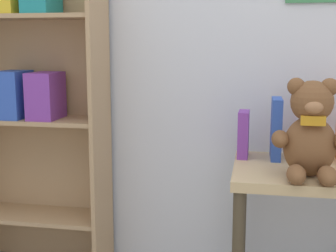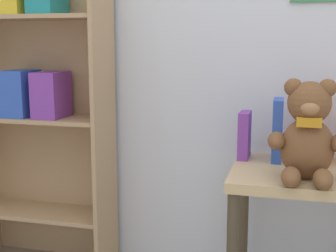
{
  "view_description": "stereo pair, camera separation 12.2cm",
  "coord_description": "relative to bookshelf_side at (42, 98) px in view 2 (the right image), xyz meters",
  "views": [
    {
      "loc": [
        0.04,
        -0.76,
        1.02
      ],
      "look_at": [
        -0.29,
        1.0,
        0.7
      ],
      "focal_mm": 50.0,
      "sensor_mm": 36.0,
      "label": 1
    },
    {
      "loc": [
        0.16,
        -0.73,
        1.02
      ],
      "look_at": [
        -0.29,
        1.0,
        0.7
      ],
      "focal_mm": 50.0,
      "sensor_mm": 36.0,
      "label": 2
    }
  ],
  "objects": [
    {
      "name": "bookshelf_side",
      "position": [
        0.0,
        0.0,
        0.0
      ],
      "size": [
        0.65,
        0.25,
        1.38
      ],
      "color": "tan",
      "rests_on": "ground_plane"
    },
    {
      "name": "display_table",
      "position": [
        1.17,
        -0.2,
        -0.3
      ],
      "size": [
        0.56,
        0.46,
        0.57
      ],
      "color": "tan",
      "rests_on": "ground_plane"
    },
    {
      "name": "book_standing_purple",
      "position": [
        0.92,
        -0.07,
        -0.11
      ],
      "size": [
        0.04,
        0.12,
        0.18
      ],
      "primitive_type": "cube",
      "rotation": [
        0.0,
        0.0,
        -0.02
      ],
      "color": "purple",
      "rests_on": "display_table"
    },
    {
      "name": "teddy_bear",
      "position": [
        1.15,
        -0.32,
        -0.05
      ],
      "size": [
        0.26,
        0.23,
        0.33
      ],
      "color": "brown",
      "rests_on": "display_table"
    },
    {
      "name": "book_standing_blue",
      "position": [
        1.04,
        -0.08,
        -0.08
      ],
      "size": [
        0.04,
        0.14,
        0.24
      ],
      "primitive_type": "cube",
      "rotation": [
        0.0,
        0.0,
        0.01
      ],
      "color": "#2D51B7",
      "rests_on": "display_table"
    },
    {
      "name": "book_standing_pink",
      "position": [
        1.17,
        -0.05,
        -0.09
      ],
      "size": [
        0.04,
        0.12,
        0.23
      ],
      "primitive_type": "cube",
      "rotation": [
        0.0,
        0.0,
        -0.0
      ],
      "color": "#D17093",
      "rests_on": "display_table"
    }
  ]
}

